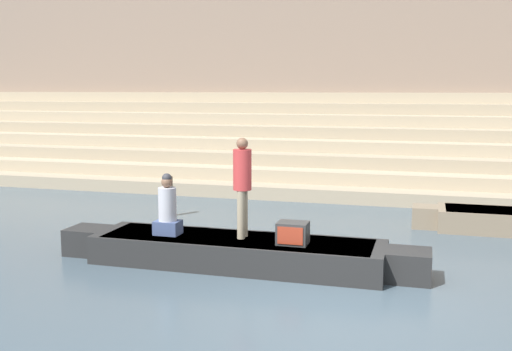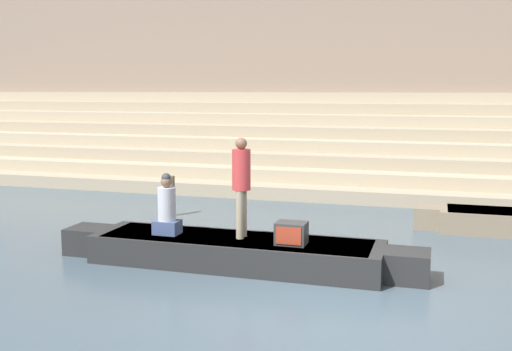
# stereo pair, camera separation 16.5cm
# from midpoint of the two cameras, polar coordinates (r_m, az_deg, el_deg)

# --- Properties ---
(ground_plane) EXTENTS (120.00, 120.00, 0.00)m
(ground_plane) POSITION_cam_midpoint_polar(r_m,az_deg,el_deg) (8.60, 6.76, -12.00)
(ground_plane) COLOR #3D4C56
(ghat_steps) EXTENTS (36.00, 6.35, 2.84)m
(ghat_steps) POSITION_cam_midpoint_polar(r_m,az_deg,el_deg) (19.48, 12.23, 2.27)
(ghat_steps) COLOR gray
(ghat_steps) RESTS_ON ground
(back_wall) EXTENTS (34.20, 1.28, 7.86)m
(back_wall) POSITION_cam_midpoint_polar(r_m,az_deg,el_deg) (22.24, 12.97, 10.45)
(back_wall) COLOR #7F6B5B
(back_wall) RESTS_ON ground
(rowboat_main) EXTENTS (6.34, 1.37, 0.48)m
(rowboat_main) POSITION_cam_midpoint_polar(r_m,az_deg,el_deg) (10.19, -2.35, -7.20)
(rowboat_main) COLOR black
(rowboat_main) RESTS_ON ground
(person_standing) EXTENTS (0.31, 0.31, 1.69)m
(person_standing) POSITION_cam_midpoint_polar(r_m,az_deg,el_deg) (9.98, -1.78, -0.44)
(person_standing) COLOR gray
(person_standing) RESTS_ON rowboat_main
(person_rowing) EXTENTS (0.43, 0.34, 1.06)m
(person_rowing) POSITION_cam_midpoint_polar(r_m,az_deg,el_deg) (10.42, -8.88, -3.22)
(person_rowing) COLOR #3D4C75
(person_rowing) RESTS_ON rowboat_main
(tv_set) EXTENTS (0.49, 0.40, 0.36)m
(tv_set) POSITION_cam_midpoint_polar(r_m,az_deg,el_deg) (9.73, 3.03, -5.50)
(tv_set) COLOR #2D2D2D
(tv_set) RESTS_ON rowboat_main
(mooring_post) EXTENTS (0.14, 0.14, 0.95)m
(mooring_post) POSITION_cam_midpoint_polar(r_m,az_deg,el_deg) (14.19, -8.52, -1.96)
(mooring_post) COLOR brown
(mooring_post) RESTS_ON ground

